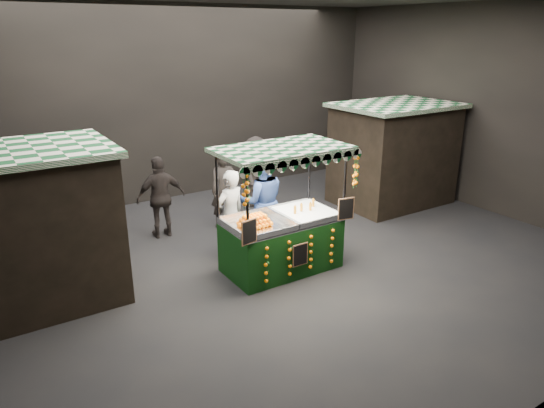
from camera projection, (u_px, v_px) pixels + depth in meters
ground at (284, 261)px, 9.77m from camera, size 12.00×12.00×0.00m
market_hall at (285, 87)px, 8.65m from camera, size 12.10×10.10×5.05m
neighbour_stall_left at (22, 228)px, 7.91m from camera, size 3.00×2.20×2.60m
neighbour_stall_right at (393, 154)px, 12.76m from camera, size 3.00×2.20×2.60m
juice_stall at (283, 233)px, 9.19m from camera, size 2.45×1.44×2.38m
vendor_grey at (230, 215)px, 9.65m from camera, size 0.74×0.57×1.81m
vendor_blue at (262, 201)px, 10.06m from camera, size 1.18×1.05×2.04m
shopper_0 at (224, 190)px, 11.19m from camera, size 0.69×0.49×1.79m
shopper_1 at (344, 169)px, 13.29m from camera, size 0.97×0.99×1.61m
shopper_2 at (161, 197)px, 10.67m from camera, size 1.09×0.51×1.81m
shopper_3 at (256, 172)px, 12.58m from camera, size 1.28×1.33×1.81m
shopper_4 at (3, 207)px, 10.24m from camera, size 0.99×0.85×1.71m
shopper_5 at (366, 161)px, 13.81m from camera, size 1.46×1.52×1.73m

